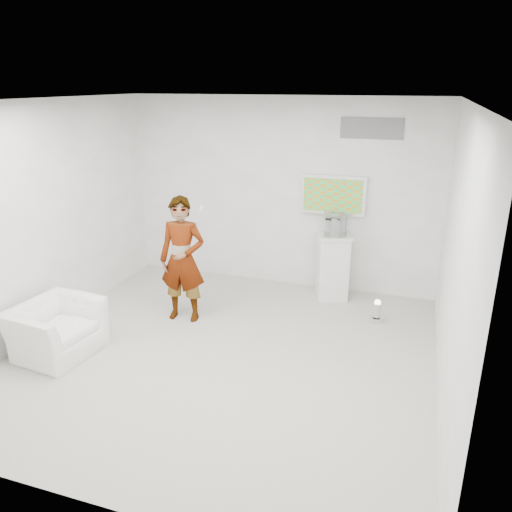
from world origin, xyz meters
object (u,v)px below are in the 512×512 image
object	(u,v)px
armchair	(56,329)
floor_uplight	(377,311)
pedestal	(333,266)
tv	(333,195)
person	(182,260)

from	to	relation	value
armchair	floor_uplight	distance (m)	4.24
armchair	pedestal	size ratio (longest dim) A/B	0.97
tv	armchair	bearing A→B (deg)	-132.55
tv	floor_uplight	distance (m)	1.89
tv	floor_uplight	bearing A→B (deg)	-48.11
armchair	person	bearing A→B (deg)	-31.42
armchair	floor_uplight	world-z (taller)	armchair
tv	person	size ratio (longest dim) A/B	0.57
floor_uplight	tv	bearing A→B (deg)	131.89
tv	armchair	size ratio (longest dim) A/B	1.01
tv	armchair	xyz separation A→B (m)	(-2.81, -3.07, -1.23)
tv	floor_uplight	world-z (taller)	tv
armchair	tv	bearing A→B (deg)	-36.04
tv	armchair	world-z (taller)	tv
tv	armchair	distance (m)	4.34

